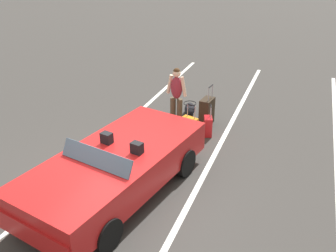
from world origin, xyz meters
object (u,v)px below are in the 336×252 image
at_px(suitcase_large_black, 207,112).
at_px(duffel_bag, 190,109).
at_px(traveler_person, 176,95).
at_px(suitcase_medium_bright, 189,129).
at_px(convertible_car, 109,173).
at_px(suitcase_small_carryon, 208,126).

bearing_deg(suitcase_large_black, duffel_bag, -29.78).
bearing_deg(duffel_bag, suitcase_large_black, 53.29).
relative_size(duffel_bag, traveler_person, 0.43).
xyz_separation_m(suitcase_medium_bright, duffel_bag, (-1.54, -0.48, -0.16)).
distance_m(duffel_bag, traveler_person, 1.20).
xyz_separation_m(suitcase_large_black, suitcase_medium_bright, (1.07, -0.15, -0.06)).
relative_size(convertible_car, suitcase_small_carryon, 5.35).
relative_size(suitcase_large_black, suitcase_medium_bright, 1.17).
relative_size(suitcase_medium_bright, duffel_bag, 1.38).
xyz_separation_m(suitcase_medium_bright, suitcase_small_carryon, (-0.45, 0.36, -0.06)).
distance_m(convertible_car, traveler_person, 3.44).
bearing_deg(convertible_car, suitcase_large_black, 178.74).
bearing_deg(duffel_bag, suitcase_small_carryon, 37.86).
height_order(suitcase_small_carryon, traveler_person, traveler_person).
height_order(convertible_car, duffel_bag, convertible_car).
bearing_deg(suitcase_large_black, suitcase_small_carryon, 116.02).
distance_m(convertible_car, suitcase_large_black, 3.96).
height_order(suitcase_medium_bright, traveler_person, traveler_person).
bearing_deg(traveler_person, suitcase_small_carryon, 88.24).
height_order(duffel_bag, traveler_person, traveler_person).
bearing_deg(suitcase_medium_bright, traveler_person, -119.66).
bearing_deg(suitcase_small_carryon, duffel_bag, -71.48).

